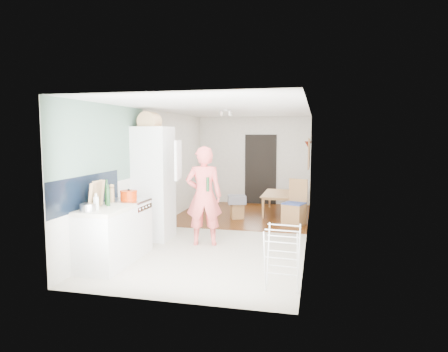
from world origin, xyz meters
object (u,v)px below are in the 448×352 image
at_px(dining_table, 281,205).
at_px(drying_rack, 282,258).
at_px(stool, 237,211).
at_px(person, 204,187).
at_px(dining_chair, 294,203).

relative_size(dining_table, drying_rack, 1.54).
bearing_deg(dining_table, stool, 129.74).
relative_size(stool, drying_rack, 0.45).
xyz_separation_m(person, dining_table, (1.13, 3.13, -0.84)).
bearing_deg(drying_rack, stool, 113.20).
xyz_separation_m(dining_chair, drying_rack, (0.06, -3.72, -0.09)).
relative_size(person, dining_chair, 2.08).
height_order(person, dining_chair, person).
height_order(person, drying_rack, person).
relative_size(dining_table, dining_chair, 1.26).
bearing_deg(stool, dining_chair, -16.60).
distance_m(dining_table, drying_rack, 4.97).
height_order(person, dining_table, person).
xyz_separation_m(dining_table, stool, (-0.98, -0.82, -0.04)).
relative_size(person, stool, 5.63).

